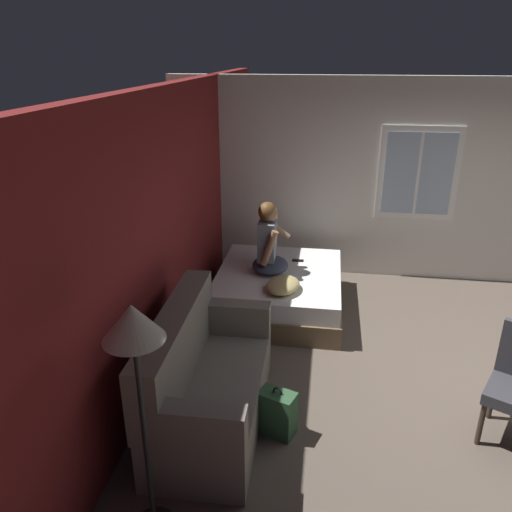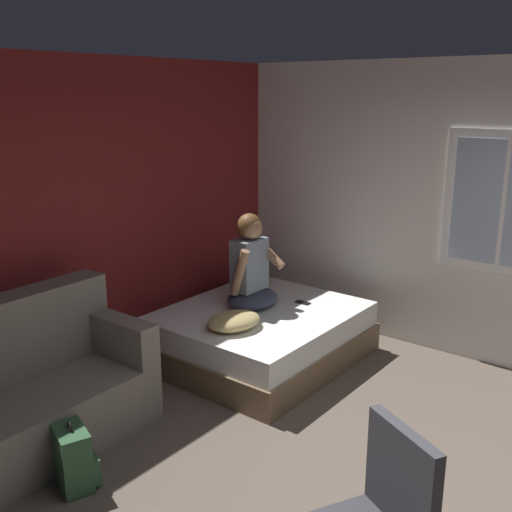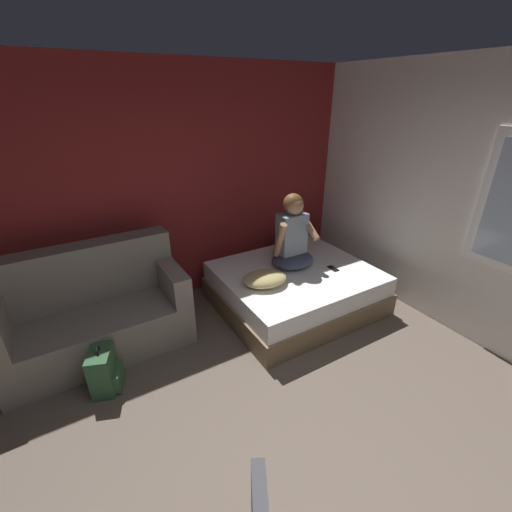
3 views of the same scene
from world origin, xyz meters
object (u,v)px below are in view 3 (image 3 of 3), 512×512
object	(u,v)px
cell_phone	(333,269)
person_seated	(293,238)
bed	(295,288)
throw_pillow	(265,279)
couch	(96,313)
backpack	(104,371)

from	to	relation	value
cell_phone	person_seated	bearing A→B (deg)	-40.82
bed	throw_pillow	xyz separation A→B (m)	(-0.49, -0.09, 0.31)
throw_pillow	bed	bearing A→B (deg)	10.83
couch	cell_phone	size ratio (longest dim) A/B	11.90
bed	couch	size ratio (longest dim) A/B	1.03
couch	backpack	bearing A→B (deg)	-94.65
couch	throw_pillow	bearing A→B (deg)	-16.92
couch	bed	bearing A→B (deg)	-10.79
bed	person_seated	xyz separation A→B (m)	(0.03, 0.13, 0.60)
throw_pillow	cell_phone	size ratio (longest dim) A/B	3.33
bed	couch	bearing A→B (deg)	169.21
couch	cell_phone	world-z (taller)	couch
backpack	person_seated	bearing A→B (deg)	9.09
throw_pillow	person_seated	bearing A→B (deg)	23.55
couch	person_seated	distance (m)	2.24
throw_pillow	cell_phone	distance (m)	0.89
bed	cell_phone	xyz separation A→B (m)	(0.39, -0.20, 0.25)
person_seated	cell_phone	world-z (taller)	person_seated
couch	backpack	xyz separation A→B (m)	(-0.05, -0.63, -0.20)
backpack	cell_phone	world-z (taller)	cell_phone
couch	throw_pillow	size ratio (longest dim) A/B	3.57
bed	cell_phone	bearing A→B (deg)	-26.97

